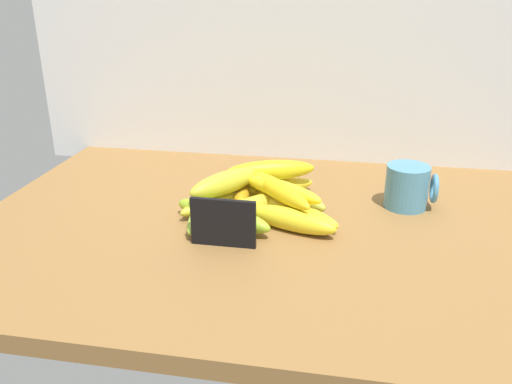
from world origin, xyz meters
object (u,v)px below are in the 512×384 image
object	(u,v)px
banana_3	(254,205)
banana_13	(271,170)
banana_2	(271,188)
banana_11	(225,183)
banana_5	(222,215)
banana_9	(290,219)
banana_4	(289,194)
chalkboard_sign	(223,225)
banana_1	(217,202)
banana_7	(201,215)
banana_10	(277,189)
coffee_mug	(408,187)
banana_0	(297,212)
banana_8	(242,191)
banana_12	(281,189)
banana_6	(279,207)

from	to	relation	value
banana_3	banana_13	distance (cm)	10.34
banana_2	banana_11	distance (cm)	11.94
banana_5	banana_9	size ratio (longest dim) A/B	1.16
banana_3	banana_4	size ratio (longest dim) A/B	1.03
banana_13	banana_9	bearing A→B (deg)	-68.73
chalkboard_sign	banana_1	size ratio (longest dim) A/B	0.66
banana_7	banana_11	bearing A→B (deg)	66.24
banana_3	banana_10	bearing A→B (deg)	12.87
banana_11	banana_13	distance (cm)	11.40
banana_3	banana_9	world-z (taller)	banana_9
chalkboard_sign	banana_13	world-z (taller)	chalkboard_sign
coffee_mug	banana_2	world-z (taller)	coffee_mug
banana_2	banana_5	xyz separation A→B (cm)	(-6.50, -15.46, 0.40)
banana_3	banana_4	xyz separation A→B (cm)	(5.91, 6.31, 0.13)
banana_0	banana_9	size ratio (longest dim) A/B	1.06
banana_1	banana_8	size ratio (longest dim) A/B	1.08
chalkboard_sign	banana_0	bearing A→B (deg)	47.51
banana_5	banana_9	world-z (taller)	banana_5
banana_1	banana_10	size ratio (longest dim) A/B	0.81
banana_11	banana_13	size ratio (longest dim) A/B	0.90
banana_5	banana_12	distance (cm)	12.47
banana_6	banana_13	xyz separation A→B (cm)	(-3.05, 9.28, 3.92)
banana_3	coffee_mug	bearing A→B (deg)	16.88
banana_2	banana_3	distance (cm)	9.40
banana_0	banana_2	world-z (taller)	same
banana_1	banana_10	xyz separation A→B (cm)	(11.36, 0.64, 3.35)
banana_5	banana_10	xyz separation A→B (cm)	(8.83, 7.15, 2.91)
banana_7	banana_8	world-z (taller)	banana_8
chalkboard_sign	banana_5	xyz separation A→B (cm)	(-1.98, 7.12, -1.72)
banana_6	banana_3	bearing A→B (deg)	-177.21
banana_5	banana_12	bearing A→B (deg)	37.27
coffee_mug	banana_1	bearing A→B (deg)	-166.83
banana_1	banana_12	bearing A→B (deg)	3.99
banana_1	banana_13	bearing A→B (deg)	46.06
banana_3	banana_5	distance (cm)	7.85
banana_1	banana_9	world-z (taller)	banana_9
coffee_mug	banana_0	xyz separation A→B (cm)	(-20.54, -10.09, -2.46)
banana_8	chalkboard_sign	bearing A→B (deg)	-87.33
banana_0	banana_9	world-z (taller)	banana_9
banana_3	banana_7	xyz separation A→B (cm)	(-8.85, -5.68, -0.09)
banana_7	banana_12	world-z (taller)	banana_12
banana_2	banana_13	world-z (taller)	banana_13
banana_0	banana_8	distance (cm)	14.14
banana_1	banana_9	size ratio (longest dim) A/B	0.94
banana_8	banana_10	distance (cm)	9.98
banana_1	banana_4	distance (cm)	14.52
banana_1	banana_9	bearing A→B (deg)	-21.44
banana_6	banana_5	bearing A→B (deg)	-145.57
banana_6	banana_11	xyz separation A→B (cm)	(-10.57, 0.71, 3.94)
banana_0	banana_4	xyz separation A→B (cm)	(-2.27, 7.68, 0.17)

